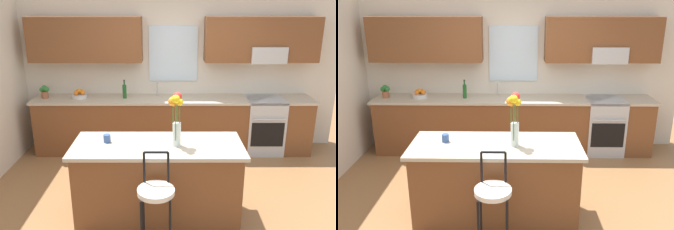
% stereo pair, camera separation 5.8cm
% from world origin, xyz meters
% --- Properties ---
extents(ground_plane, '(14.00, 14.00, 0.00)m').
position_xyz_m(ground_plane, '(0.00, 0.00, 0.00)').
color(ground_plane, olive).
extents(back_wall_assembly, '(5.60, 0.50, 2.70)m').
position_xyz_m(back_wall_assembly, '(0.03, 1.98, 1.51)').
color(back_wall_assembly, beige).
rests_on(back_wall_assembly, ground).
extents(counter_run, '(4.56, 0.64, 0.92)m').
position_xyz_m(counter_run, '(-0.00, 1.70, 0.47)').
color(counter_run, brown).
rests_on(counter_run, ground).
extents(sink_faucet, '(0.02, 0.13, 0.23)m').
position_xyz_m(sink_faucet, '(-0.26, 1.84, 1.06)').
color(sink_faucet, '#B7BABC').
rests_on(sink_faucet, counter_run).
extents(oven_range, '(0.60, 0.64, 0.92)m').
position_xyz_m(oven_range, '(1.50, 1.68, 0.46)').
color(oven_range, '#B7BABC').
rests_on(oven_range, ground).
extents(kitchen_island, '(1.88, 0.76, 0.92)m').
position_xyz_m(kitchen_island, '(-0.20, -0.24, 0.46)').
color(kitchen_island, brown).
rests_on(kitchen_island, ground).
extents(bar_stool_near, '(0.36, 0.36, 1.04)m').
position_xyz_m(bar_stool_near, '(-0.20, -0.83, 0.64)').
color(bar_stool_near, black).
rests_on(bar_stool_near, ground).
extents(flower_vase, '(0.16, 0.18, 0.59)m').
position_xyz_m(flower_vase, '(0.00, -0.28, 1.28)').
color(flower_vase, silver).
rests_on(flower_vase, kitchen_island).
extents(mug_ceramic, '(0.08, 0.08, 0.09)m').
position_xyz_m(mug_ceramic, '(-0.76, -0.18, 0.97)').
color(mug_ceramic, '#33518C').
rests_on(mug_ceramic, kitchen_island).
extents(fruit_bowl_oranges, '(0.24, 0.24, 0.16)m').
position_xyz_m(fruit_bowl_oranges, '(-1.53, 1.70, 0.98)').
color(fruit_bowl_oranges, silver).
rests_on(fruit_bowl_oranges, counter_run).
extents(bottle_olive_oil, '(0.06, 0.06, 0.30)m').
position_xyz_m(bottle_olive_oil, '(-0.79, 1.70, 1.04)').
color(bottle_olive_oil, '#1E5923').
rests_on(bottle_olive_oil, counter_run).
extents(potted_plant_small, '(0.16, 0.11, 0.21)m').
position_xyz_m(potted_plant_small, '(-2.10, 1.70, 1.03)').
color(potted_plant_small, '#9E5B3D').
rests_on(potted_plant_small, counter_run).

